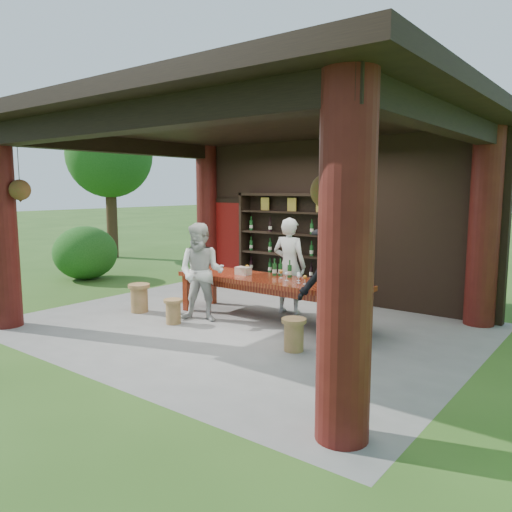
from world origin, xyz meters
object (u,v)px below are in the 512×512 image
Objects in this scene: stool_near_left at (173,311)px; guest_woman at (201,272)px; stool_far_left at (139,297)px; guest_man at (335,282)px; host at (289,266)px; wine_shelf at (290,245)px; tasting_table at (270,285)px; napkin_basket at (243,271)px; stool_near_right at (294,334)px.

guest_woman reaches higher than stool_near_left.
guest_man is at bearing 5.46° from stool_far_left.
host is 1.04× the size of guest_woman.
wine_shelf is at bearing -63.33° from host.
guest_woman is at bearing 10.71° from stool_far_left.
tasting_table is at bearing 45.63° from stool_near_left.
host reaches higher than tasting_table.
guest_woman is (-0.90, -1.40, -0.03)m from host.
tasting_table is at bearing 14.69° from guest_woman.
napkin_basket is at bearing 42.00° from guest_woman.
napkin_basket is at bearing 41.80° from host.
wine_shelf is 1.31× the size of guest_man.
guest_man is at bearing -16.04° from napkin_basket.
guest_man is (2.80, 0.55, 0.74)m from stool_near_left.
stool_far_left is 1.51m from guest_woman.
guest_man reaches higher than napkin_basket.
stool_near_right is 0.24× the size of guest_man.
guest_man is 7.39× the size of napkin_basket.
guest_woman is (0.26, 0.44, 0.63)m from stool_near_left.
tasting_table is 6.77× the size of stool_far_left.
stool_near_right is at bearing -42.44° from tasting_table.
napkin_basket is (0.21, -1.86, -0.29)m from wine_shelf.
tasting_table is 1.78m from guest_man.
host reaches higher than stool_near_right.
host is at bearing -56.99° from wine_shelf.
guest_man is (3.91, 0.37, 0.68)m from stool_far_left.
stool_far_left is at bearing -155.97° from tasting_table.
stool_near_left is at bearing -145.25° from guest_woman.
tasting_table is at bearing 137.56° from stool_near_right.
stool_near_right is 2.25m from napkin_basket.
guest_man reaches higher than stool_near_right.
guest_woman is at bearing -140.34° from tasting_table.
wine_shelf is at bearing 62.61° from guest_woman.
host is (-0.02, 0.64, 0.25)m from tasting_table.
wine_shelf is 1.89m from napkin_basket.
stool_near_right is (2.06, -3.00, -0.86)m from wine_shelf.
wine_shelf reaches higher than stool_far_left.
guest_man is at bearing 135.78° from host.
napkin_basket reaches higher than stool_near_right.
guest_man reaches higher than guest_woman.
host is (1.15, 1.84, 0.66)m from stool_near_left.
napkin_basket is at bearing 64.19° from stool_near_left.
guest_woman is (-0.92, -0.76, 0.22)m from tasting_table.
guest_man is (1.65, -1.28, 0.07)m from host.
napkin_basket is at bearing -83.52° from wine_shelf.
wine_shelf reaches higher than stool_near_right.
wine_shelf reaches higher than stool_near_left.
stool_near_right is 0.27× the size of guest_woman.
napkin_basket is at bearing 148.28° from stool_near_right.
host is 6.84× the size of napkin_basket.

